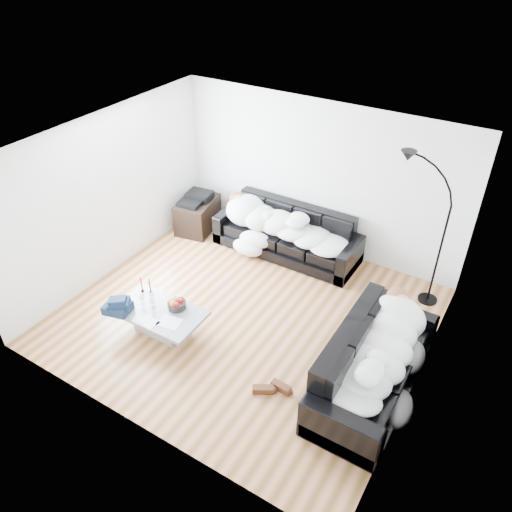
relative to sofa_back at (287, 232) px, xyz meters
The scene contains 24 objects.
ground 1.83m from the sofa_back, 80.87° to the right, with size 5.00×5.00×0.00m, color brown.
wall_back 1.05m from the sofa_back, 59.76° to the left, with size 5.00×0.02×2.60m, color silver.
wall_left 2.97m from the sofa_back, 141.49° to the right, with size 0.02×4.50×2.60m, color silver.
wall_right 3.41m from the sofa_back, 32.36° to the right, with size 0.02×4.50×2.60m, color silver.
ceiling 2.83m from the sofa_back, 80.87° to the right, with size 5.00×5.00×0.00m, color white.
sofa_back is the anchor object (origin of this frame).
sofa_right 3.13m from the sofa_back, 41.58° to the right, with size 2.21×0.95×0.89m, color black.
sleeper_back 0.23m from the sofa_back, 90.00° to the right, with size 2.13×0.73×0.43m, color white, non-canonical shape.
sleeper_right 3.14m from the sofa_back, 41.58° to the right, with size 1.89×0.80×0.46m, color white, non-canonical shape.
teal_cushion 2.70m from the sofa_back, 31.46° to the right, with size 0.36×0.30×0.20m, color #0D5D42.
coffee_table 2.71m from the sofa_back, 102.07° to the right, with size 1.24×0.73×0.36m, color #939699.
fruit_bowl 2.49m from the sofa_back, 99.18° to the right, with size 0.26×0.26×0.16m, color white.
wine_glass_a 2.65m from the sofa_back, 106.99° to the right, with size 0.07×0.07×0.16m, color white.
wine_glass_b 2.79m from the sofa_back, 108.08° to the right, with size 0.07×0.07×0.16m, color white.
wine_glass_c 2.73m from the sofa_back, 104.45° to the right, with size 0.07×0.07×0.17m, color white.
candle_left 2.66m from the sofa_back, 113.42° to the right, with size 0.05×0.05×0.25m, color maroon.
candle_right 2.58m from the sofa_back, 111.15° to the right, with size 0.05×0.05×0.26m, color maroon.
newspaper_a 2.77m from the sofa_back, 96.09° to the right, with size 0.31×0.24×0.01m, color silver.
newspaper_b 2.94m from the sofa_back, 100.57° to the right, with size 0.27×0.19×0.01m, color silver.
navy_jacket 3.08m from the sofa_back, 109.46° to the right, with size 0.38×0.32×0.19m, color black, non-canonical shape.
shoes 3.09m from the sofa_back, 64.68° to the right, with size 0.44×0.32×0.10m, color #472311, non-canonical shape.
av_cabinet 1.80m from the sofa_back, behind, with size 0.58×0.85×0.58m, color black.
stereo 1.81m from the sofa_back, behind, with size 0.44×0.34×0.13m, color black.
floor_lamp 2.54m from the sofa_back, ahead, with size 0.73×0.29×2.02m, color black, non-canonical shape.
Camera 1 is at (3.03, -4.62, 4.96)m, focal length 35.00 mm.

